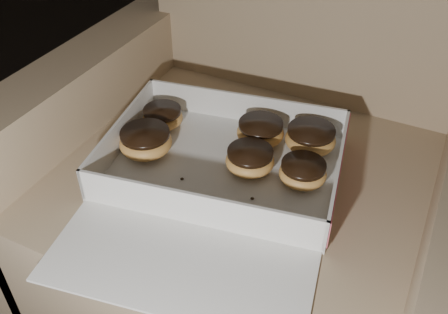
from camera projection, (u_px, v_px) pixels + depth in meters
name	position (u px, v px, depth m)	size (l,w,h in m)	color
floor	(63.00, 211.00, 1.51)	(4.50, 4.50, 0.00)	black
armchair	(258.00, 193.00, 1.12)	(0.94, 0.79, 0.98)	#957F5F
bakery_box	(219.00, 178.00, 0.95)	(0.52, 0.58, 0.07)	white
donut_a	(260.00, 131.00, 1.03)	(0.10, 0.10, 0.05)	#E1A84E
donut_b	(146.00, 141.00, 1.00)	(0.11, 0.11, 0.05)	#E1A84E
donut_c	(250.00, 159.00, 0.96)	(0.09, 0.09, 0.05)	#E1A84E
donut_d	(303.00, 172.00, 0.93)	(0.09, 0.09, 0.04)	#E1A84E
donut_e	(310.00, 138.00, 1.01)	(0.10, 0.10, 0.05)	#E1A84E
donut_f	(163.00, 117.00, 1.08)	(0.09, 0.09, 0.04)	#E1A84E
crumb_a	(118.00, 195.00, 0.92)	(0.01, 0.01, 0.00)	black
crumb_b	(143.00, 155.00, 1.01)	(0.01, 0.01, 0.00)	black
crumb_c	(182.00, 179.00, 0.95)	(0.01, 0.01, 0.00)	black
crumb_d	(252.00, 198.00, 0.91)	(0.01, 0.01, 0.00)	black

